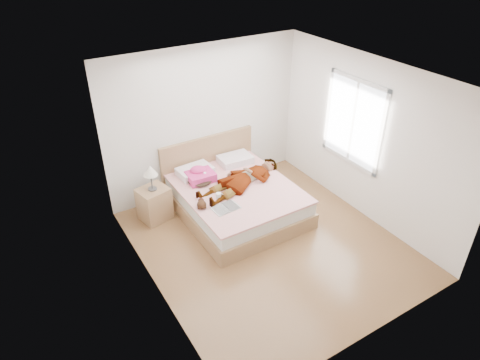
{
  "coord_description": "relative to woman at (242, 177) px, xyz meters",
  "views": [
    {
      "loc": [
        -3.02,
        -4.09,
        4.26
      ],
      "look_at": [
        0.0,
        0.85,
        0.7
      ],
      "focal_mm": 32.0,
      "sensor_mm": 36.0,
      "label": 1
    }
  ],
  "objects": [
    {
      "name": "ground",
      "position": [
        -0.15,
        -1.02,
        -0.63
      ],
      "size": [
        4.0,
        4.0,
        0.0
      ],
      "primitive_type": "plane",
      "color": "#4D3118",
      "rests_on": "ground"
    },
    {
      "name": "phone",
      "position": [
        -0.5,
        0.4,
        0.04
      ],
      "size": [
        0.06,
        0.09,
        0.05
      ],
      "primitive_type": "cube",
      "rotation": [
        0.44,
        0.0,
        0.24
      ],
      "color": "silver",
      "rests_on": "bed"
    },
    {
      "name": "coffee_mug",
      "position": [
        -0.56,
        -0.2,
        -0.07
      ],
      "size": [
        0.13,
        0.11,
        0.1
      ],
      "color": "white",
      "rests_on": "bed"
    },
    {
      "name": "woman",
      "position": [
        0.0,
        0.0,
        0.0
      ],
      "size": [
        1.79,
        1.02,
        0.23
      ],
      "primitive_type": "imported",
      "rotation": [
        0.0,
        0.0,
        -1.33
      ],
      "color": "white",
      "rests_on": "bed"
    },
    {
      "name": "bed",
      "position": [
        -0.15,
        0.02,
        -0.35
      ],
      "size": [
        1.8,
        2.08,
        1.0
      ],
      "color": "brown",
      "rests_on": "ground"
    },
    {
      "name": "plush_toy",
      "position": [
        -0.9,
        -0.28,
        -0.05
      ],
      "size": [
        0.19,
        0.24,
        0.12
      ],
      "color": "black",
      "rests_on": "bed"
    },
    {
      "name": "magazine",
      "position": [
        -0.6,
        -0.49,
        -0.11
      ],
      "size": [
        0.42,
        0.29,
        0.02
      ],
      "color": "silver",
      "rests_on": "bed"
    },
    {
      "name": "room_shell",
      "position": [
        1.63,
        -0.72,
        0.87
      ],
      "size": [
        4.0,
        4.0,
        4.0
      ],
      "color": "white",
      "rests_on": "ground"
    },
    {
      "name": "hair",
      "position": [
        -0.57,
        0.45,
        -0.07
      ],
      "size": [
        0.59,
        0.66,
        0.08
      ],
      "primitive_type": "ellipsoid",
      "rotation": [
        0.0,
        0.0,
        -0.28
      ],
      "color": "black",
      "rests_on": "bed"
    },
    {
      "name": "towel",
      "position": [
        -0.55,
        0.45,
        -0.02
      ],
      "size": [
        0.47,
        0.41,
        0.24
      ],
      "color": "#DE3C82",
      "rests_on": "bed"
    },
    {
      "name": "nightstand",
      "position": [
        -1.37,
        0.51,
        -0.3
      ],
      "size": [
        0.54,
        0.5,
        0.99
      ],
      "color": "#8E6041",
      "rests_on": "ground"
    }
  ]
}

